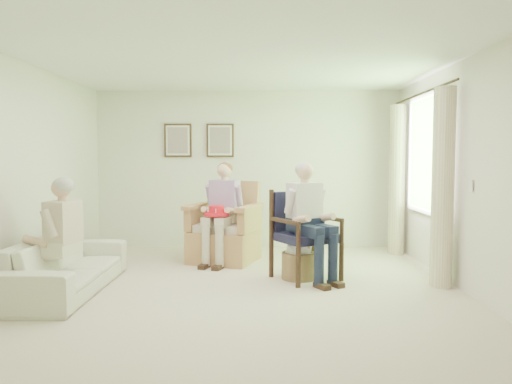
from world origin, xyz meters
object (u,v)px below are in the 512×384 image
at_px(person_dark, 307,212).
at_px(hatbox, 299,259).
at_px(sofa, 66,265).
at_px(wicker_armchair, 224,236).
at_px(red_hat, 217,212).
at_px(person_sofa, 58,230).
at_px(person_wicker, 223,205).
at_px(wood_armchair, 305,231).

relative_size(person_dark, hatbox, 2.28).
bearing_deg(person_dark, sofa, 160.47).
xyz_separation_m(wicker_armchair, red_hat, (-0.08, -0.34, 0.38)).
distance_m(person_dark, person_sofa, 2.83).
height_order(person_wicker, hatbox, person_wicker).
distance_m(wicker_armchair, wood_armchair, 1.47).
relative_size(wicker_armchair, wood_armchair, 1.08).
bearing_deg(person_sofa, hatbox, 115.96).
relative_size(sofa, person_sofa, 1.63).
height_order(person_wicker, person_dark, person_dark).
xyz_separation_m(wood_armchair, red_hat, (-1.17, 0.63, 0.16)).
distance_m(wood_armchair, hatbox, 0.37).
xyz_separation_m(sofa, person_wicker, (1.65, 1.52, 0.53)).
bearing_deg(person_dark, wicker_armchair, 103.14).
relative_size(wood_armchair, red_hat, 3.12).
height_order(sofa, hatbox, hatbox).
height_order(person_dark, red_hat, person_dark).
distance_m(wicker_armchair, red_hat, 0.52).
relative_size(wicker_armchair, hatbox, 1.85).
distance_m(sofa, person_wicker, 2.30).
height_order(wood_armchair, hatbox, wood_armchair).
distance_m(person_wicker, hatbox, 1.48).
bearing_deg(person_wicker, hatbox, -24.24).
bearing_deg(person_wicker, wicker_armchair, 108.02).
xyz_separation_m(wicker_armchair, person_wicker, (-0.00, -0.15, 0.47)).
height_order(red_hat, hatbox, red_hat).
xyz_separation_m(wicker_armchair, wood_armchair, (1.09, -0.97, 0.22)).
distance_m(wood_armchair, red_hat, 1.34).
xyz_separation_m(person_wicker, person_dark, (1.09, -0.99, 0.01)).
bearing_deg(person_sofa, wicker_armchair, 147.66).
relative_size(person_dark, red_hat, 4.14).
bearing_deg(sofa, wood_armchair, -75.65).
bearing_deg(sofa, person_sofa, 180.00).
height_order(wicker_armchair, person_sofa, person_sofa).
bearing_deg(sofa, person_wicker, -47.37).
xyz_separation_m(wood_armchair, person_sofa, (-2.73, -0.89, 0.13)).
height_order(person_wicker, person_sofa, person_wicker).
xyz_separation_m(person_wicker, hatbox, (1.00, -0.91, -0.59)).
xyz_separation_m(person_dark, hatbox, (-0.08, 0.08, -0.60)).
relative_size(red_hat, hatbox, 0.55).
distance_m(person_sofa, red_hat, 2.18).
bearing_deg(wood_armchair, wicker_armchair, 107.92).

